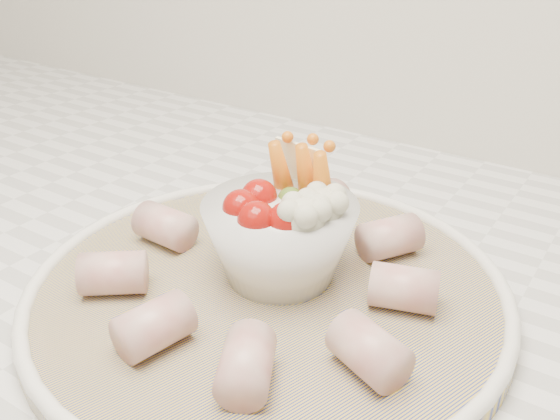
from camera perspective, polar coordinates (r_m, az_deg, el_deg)
The scene contains 3 objects.
serving_platter at distance 0.51m, azimuth -1.11°, elevation -7.23°, with size 0.49×0.49×0.02m.
veggie_bowl at distance 0.50m, azimuth 0.17°, elevation -2.08°, with size 0.13×0.13×0.11m.
cured_meat_rolls at distance 0.50m, azimuth -1.13°, elevation -5.23°, with size 0.28×0.28×0.03m.
Camera 1 is at (0.41, 1.02, 1.22)m, focal length 40.00 mm.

